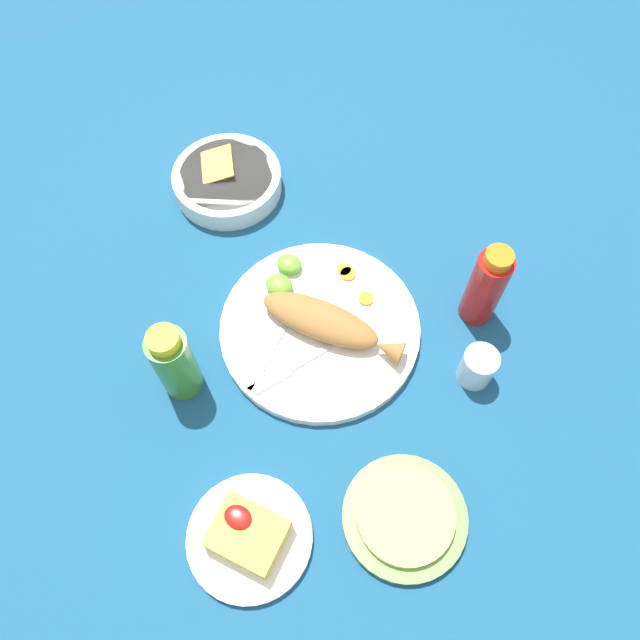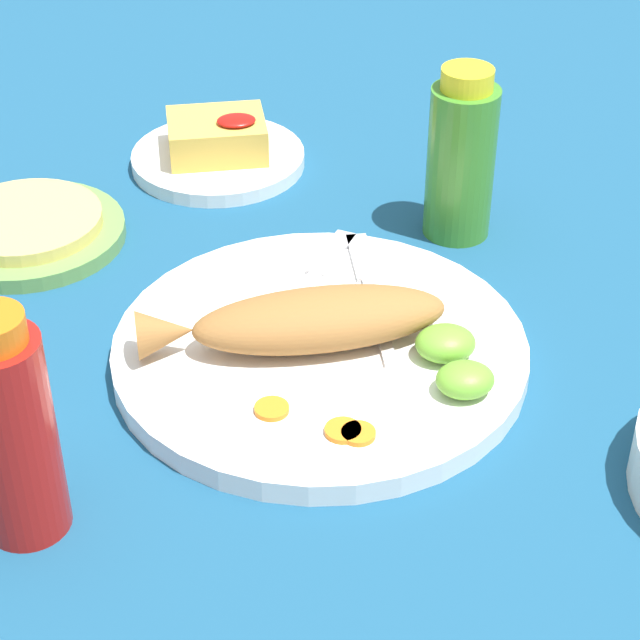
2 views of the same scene
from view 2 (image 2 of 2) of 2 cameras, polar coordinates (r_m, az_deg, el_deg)
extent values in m
plane|color=navy|center=(0.89, 0.00, -1.98)|extent=(4.00, 4.00, 0.00)
cylinder|color=white|center=(0.89, 0.00, -1.52)|extent=(0.32, 0.32, 0.02)
ellipsoid|color=#996633|center=(0.87, 0.00, 0.04)|extent=(0.20, 0.07, 0.04)
cone|color=#996633|center=(0.86, -7.61, -0.77)|extent=(0.04, 0.04, 0.04)
cube|color=silver|center=(0.91, -1.65, 0.43)|extent=(0.07, 0.10, 0.00)
cube|color=silver|center=(0.98, 0.57, 3.31)|extent=(0.05, 0.07, 0.00)
cube|color=silver|center=(0.90, 2.93, -0.05)|extent=(0.01, 0.11, 0.00)
cube|color=silver|center=(0.98, 2.06, 3.10)|extent=(0.02, 0.07, 0.00)
cylinder|color=orange|center=(0.82, -2.39, -4.39)|extent=(0.02, 0.02, 0.00)
cylinder|color=orange|center=(0.80, 1.90, -5.61)|extent=(0.02, 0.02, 0.00)
cylinder|color=orange|center=(0.80, 0.90, -5.49)|extent=(0.03, 0.03, 0.00)
ellipsoid|color=#6BB233|center=(0.83, 7.15, -2.93)|extent=(0.04, 0.04, 0.02)
ellipsoid|color=#6BB233|center=(0.86, 6.19, -1.15)|extent=(0.05, 0.04, 0.02)
cylinder|color=#B21914|center=(0.74, -14.89, -5.62)|extent=(0.05, 0.05, 0.15)
cylinder|color=#3D8428|center=(1.02, 6.94, 7.68)|extent=(0.06, 0.06, 0.14)
cylinder|color=yellow|center=(0.99, 7.27, 11.68)|extent=(0.04, 0.04, 0.02)
cylinder|color=white|center=(1.16, -5.03, 7.90)|extent=(0.17, 0.17, 0.01)
cube|color=gold|center=(1.15, -5.10, 9.01)|extent=(0.09, 0.08, 0.04)
ellipsoid|color=#AD140F|center=(1.13, -4.15, 9.77)|extent=(0.04, 0.03, 0.01)
cylinder|color=#6B9E4C|center=(1.06, -14.19, 4.14)|extent=(0.17, 0.17, 0.01)
cylinder|color=#E0C666|center=(1.06, -14.30, 4.74)|extent=(0.13, 0.13, 0.01)
camera|label=1|loc=(1.16, -20.79, 51.52)|focal=35.00mm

